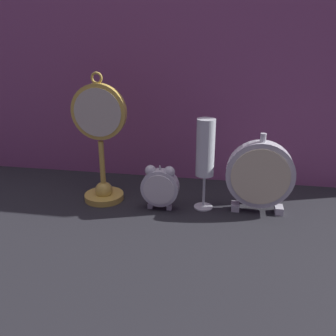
{
  "coord_description": "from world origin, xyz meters",
  "views": [
    {
      "loc": [
        0.14,
        -0.75,
        0.43
      ],
      "look_at": [
        0.0,
        0.08,
        0.12
      ],
      "focal_mm": 40.0,
      "sensor_mm": 36.0,
      "label": 1
    }
  ],
  "objects": [
    {
      "name": "ground_plane",
      "position": [
        0.0,
        0.0,
        0.0
      ],
      "size": [
        4.0,
        4.0,
        0.0
      ],
      "primitive_type": "plane",
      "color": "#232328"
    },
    {
      "name": "fabric_backdrop_drape",
      "position": [
        0.0,
        0.33,
        0.37
      ],
      "size": [
        1.29,
        0.01,
        0.75
      ],
      "primitive_type": "cube",
      "color": "#8E4C7F",
      "rests_on": "ground_plane"
    },
    {
      "name": "pocket_watch_on_stand",
      "position": [
        -0.18,
        0.13,
        0.15
      ],
      "size": [
        0.14,
        0.1,
        0.34
      ],
      "color": "gold",
      "rests_on": "ground_plane"
    },
    {
      "name": "alarm_clock_twin_bell",
      "position": [
        -0.02,
        0.1,
        0.06
      ],
      "size": [
        0.09,
        0.03,
        0.12
      ],
      "color": "silver",
      "rests_on": "ground_plane"
    },
    {
      "name": "mantel_clock_silver",
      "position": [
        0.22,
        0.12,
        0.1
      ],
      "size": [
        0.16,
        0.04,
        0.2
      ],
      "color": "silver",
      "rests_on": "ground_plane"
    },
    {
      "name": "champagne_flute",
      "position": [
        0.08,
        0.13,
        0.15
      ],
      "size": [
        0.05,
        0.05,
        0.23
      ],
      "color": "silver",
      "rests_on": "ground_plane"
    }
  ]
}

